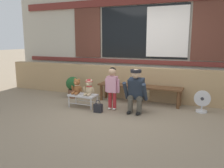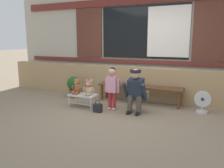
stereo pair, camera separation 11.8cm
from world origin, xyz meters
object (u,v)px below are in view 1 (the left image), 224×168
floor_fan (202,102)px  small_display_bench (83,96)px  adult_crouching (137,91)px  handbag_on_ground (98,108)px  wooden_bench_long (139,88)px  potted_plant (73,86)px  teddy_bear_with_hat (89,88)px  teddy_bear_plain (77,87)px  child_standing (112,84)px

floor_fan → small_display_bench: bearing=-165.7°
adult_crouching → handbag_on_ground: bearing=-156.9°
wooden_bench_long → potted_plant: size_ratio=3.68×
teddy_bear_with_hat → teddy_bear_plain: bearing=-179.9°
child_standing → floor_fan: bearing=17.1°
child_standing → wooden_bench_long: bearing=64.2°
handbag_on_ground → teddy_bear_with_hat: bearing=146.5°
child_standing → floor_fan: 1.97m
small_display_bench → potted_plant: 1.00m
teddy_bear_plain → adult_crouching: size_ratio=0.38×
teddy_bear_plain → child_standing: child_standing is taller
floor_fan → teddy_bear_with_hat: bearing=-164.8°
potted_plant → teddy_bear_plain: bearing=-50.9°
child_standing → floor_fan: (1.86, 0.57, -0.35)m
small_display_bench → teddy_bear_with_hat: 0.26m
child_standing → adult_crouching: size_ratio=1.01×
wooden_bench_long → child_standing: child_standing is taller
child_standing → potted_plant: child_standing is taller
teddy_bear_plain → child_standing: bearing=5.4°
child_standing → floor_fan: size_ratio=2.00×
floor_fan → wooden_bench_long: bearing=171.6°
teddy_bear_with_hat → adult_crouching: size_ratio=0.38×
small_display_bench → floor_fan: bearing=14.3°
teddy_bear_plain → teddy_bear_with_hat: (0.32, 0.00, 0.01)m
adult_crouching → child_standing: bearing=-178.5°
small_display_bench → handbag_on_ground: size_ratio=2.35×
handbag_on_ground → teddy_bear_plain: bearing=161.1°
child_standing → teddy_bear_with_hat: bearing=-171.5°
wooden_bench_long → teddy_bear_with_hat: size_ratio=5.78×
wooden_bench_long → potted_plant: 1.82m
teddy_bear_with_hat → potted_plant: size_ratio=0.64×
floor_fan → teddy_bear_plain: bearing=-166.5°
adult_crouching → floor_fan: (1.30, 0.56, -0.24)m
wooden_bench_long → potted_plant: (-1.81, -0.18, -0.05)m
teddy_bear_with_hat → potted_plant: teddy_bear_with_hat is taller
potted_plant → floor_fan: size_ratio=1.19×
wooden_bench_long → floor_fan: bearing=-8.4°
adult_crouching → handbag_on_ground: adult_crouching is taller
teddy_bear_with_hat → floor_fan: teddy_bear_with_hat is taller
teddy_bear_with_hat → handbag_on_ground: teddy_bear_with_hat is taller
small_display_bench → handbag_on_ground: bearing=-24.1°
wooden_bench_long → child_standing: size_ratio=2.19×
teddy_bear_with_hat → floor_fan: bearing=15.2°
teddy_bear_with_hat → adult_crouching: (1.10, 0.10, 0.01)m
teddy_bear_plain → potted_plant: 0.90m
wooden_bench_long → floor_fan: size_ratio=4.37×
teddy_bear_plain → handbag_on_ground: size_ratio=1.34×
small_display_bench → adult_crouching: adult_crouching is taller
wooden_bench_long → floor_fan: floor_fan is taller
small_display_bench → teddy_bear_plain: bearing=179.5°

